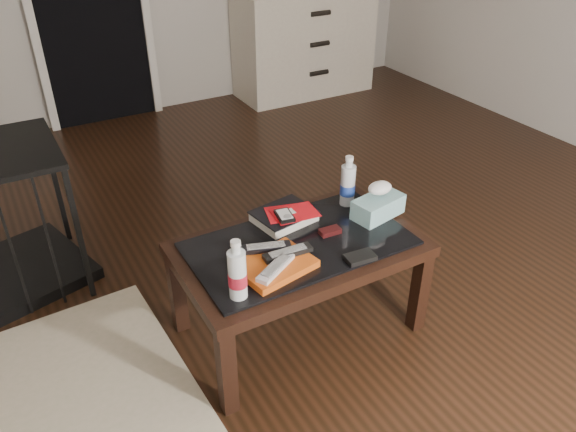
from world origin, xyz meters
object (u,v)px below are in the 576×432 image
Objects in this scene: dresser at (304,43)px; water_bottle_left at (237,269)px; coffee_table at (299,255)px; tissue_box at (378,207)px; textbook at (284,216)px; water_bottle_right at (348,181)px.

dresser reaches higher than water_bottle_left.
coffee_table is 0.42m from tissue_box.
textbook is (-1.61, -2.50, 0.03)m from dresser.
textbook is at bearing 81.10° from coffee_table.
textbook is 1.09× the size of tissue_box.
tissue_box is at bearing 14.00° from water_bottle_left.
textbook is at bearing -122.57° from dresser.
coffee_table is at bearing 170.37° from tissue_box.
water_bottle_left is 0.79m from water_bottle_right.
textbook is at bearing 145.19° from tissue_box.
textbook is 0.54m from water_bottle_left.
water_bottle_right is 0.18m from tissue_box.
coffee_table is 3.14m from dresser.
tissue_box is at bearing -69.27° from water_bottle_right.
water_bottle_left is at bearing -146.27° from textbook.
dresser is 2.97m from textbook.
water_bottle_left is at bearing -154.12° from water_bottle_right.
water_bottle_right is (-1.29, -2.51, 0.13)m from dresser.
textbook is 1.05× the size of water_bottle_left.
water_bottle_left is at bearing -153.20° from coffee_table.
water_bottle_right reaches higher than coffee_table.
water_bottle_right reaches higher than tissue_box.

